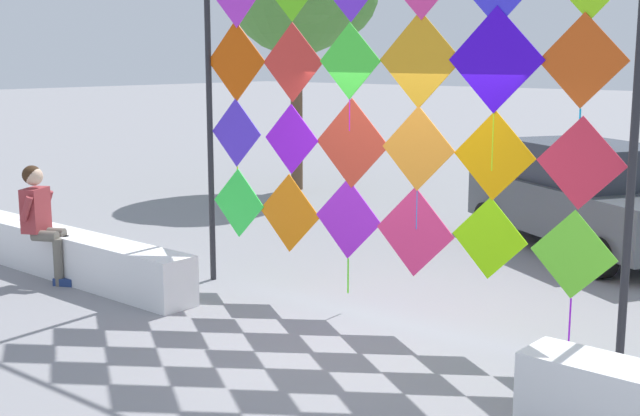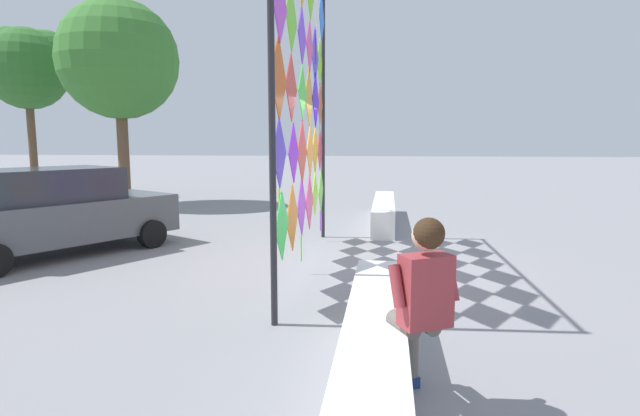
% 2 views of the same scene
% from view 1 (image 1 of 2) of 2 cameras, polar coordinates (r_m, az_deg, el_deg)
% --- Properties ---
extents(ground, '(120.00, 120.00, 0.00)m').
position_cam_1_polar(ground, '(8.04, 2.66, -9.01)').
color(ground, gray).
extents(plaza_ledge_left, '(4.23, 0.48, 0.56)m').
position_cam_1_polar(plaza_ledge_left, '(10.63, -16.75, -3.08)').
color(plaza_ledge_left, white).
rests_on(plaza_ledge_left, ground).
extents(kite_display_rack, '(4.99, 0.19, 4.76)m').
position_cam_1_polar(kite_display_rack, '(8.26, 4.39, 10.79)').
color(kite_display_rack, '#232328').
rests_on(kite_display_rack, ground).
extents(seated_vendor, '(0.68, 0.61, 1.41)m').
position_cam_1_polar(seated_vendor, '(10.36, -18.42, -0.47)').
color(seated_vendor, '#666056').
rests_on(seated_vendor, ground).
extents(parked_car, '(4.13, 3.32, 1.48)m').
position_cam_1_polar(parked_car, '(12.13, 17.83, 0.76)').
color(parked_car, '#4C5156').
rests_on(parked_car, ground).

